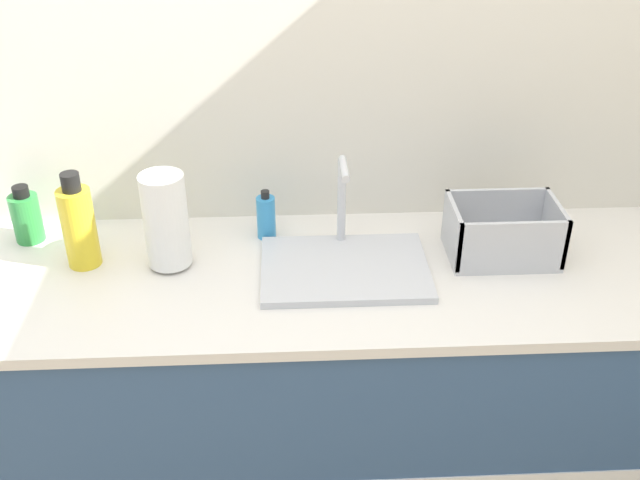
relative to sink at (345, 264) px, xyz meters
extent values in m
cube|color=beige|center=(-0.11, 0.35, 0.36)|extent=(4.97, 0.06, 2.60)
cube|color=#33517A|center=(-0.11, -0.01, -0.49)|extent=(2.57, 0.64, 0.89)
cube|color=silver|center=(-0.11, -0.01, -0.04)|extent=(2.59, 0.67, 0.03)
cube|color=silver|center=(0.00, -0.01, -0.01)|extent=(0.45, 0.32, 0.02)
cylinder|color=silver|center=(0.00, 0.13, 0.12)|extent=(0.02, 0.02, 0.25)
cylinder|color=silver|center=(0.00, 0.07, 0.25)|extent=(0.02, 0.13, 0.02)
cylinder|color=#4C4C51|center=(-0.47, 0.05, -0.02)|extent=(0.09, 0.09, 0.01)
cylinder|color=white|center=(-0.47, 0.05, 0.12)|extent=(0.12, 0.12, 0.26)
cube|color=#B7BABF|center=(0.44, 0.06, -0.02)|extent=(0.30, 0.20, 0.01)
cube|color=#B7BABF|center=(0.44, -0.04, 0.06)|extent=(0.30, 0.01, 0.15)
cube|color=#B7BABF|center=(0.44, 0.15, 0.06)|extent=(0.30, 0.01, 0.15)
cube|color=#B7BABF|center=(0.30, 0.06, 0.06)|extent=(0.01, 0.20, 0.15)
cube|color=#B7BABF|center=(0.58, 0.06, 0.06)|extent=(0.01, 0.20, 0.15)
cylinder|color=yellow|center=(-0.71, 0.07, 0.09)|extent=(0.09, 0.09, 0.22)
cylinder|color=black|center=(-0.71, 0.07, 0.23)|extent=(0.05, 0.05, 0.05)
cylinder|color=#2D8C3D|center=(-0.90, 0.21, 0.05)|extent=(0.08, 0.08, 0.14)
cylinder|color=black|center=(-0.90, 0.21, 0.13)|extent=(0.05, 0.05, 0.03)
cylinder|color=#338CCC|center=(-0.21, 0.19, 0.04)|extent=(0.05, 0.05, 0.13)
cylinder|color=black|center=(-0.21, 0.19, 0.12)|extent=(0.02, 0.02, 0.02)
camera|label=1|loc=(-0.15, -1.69, 1.09)|focal=42.00mm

